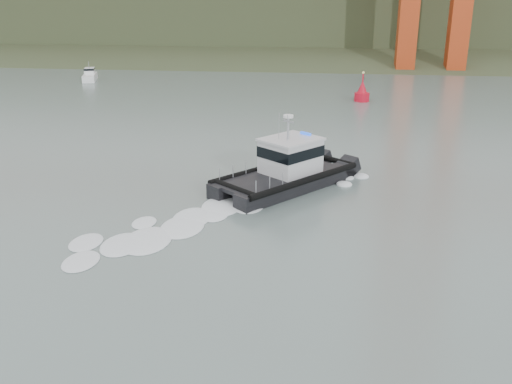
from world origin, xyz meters
TOP-DOWN VIEW (x-y plane):
  - ground at (0.00, 0.00)m, footprint 400.00×400.00m
  - headlands at (0.00, 125.50)m, footprint 500.00×105.36m
  - patrol_boat at (2.93, 14.85)m, footprint 9.86×10.69m
  - motorboat at (-29.51, 59.49)m, footprint 3.10×5.43m
  - nav_buoy at (9.73, 47.55)m, footprint 1.81×1.81m

SIDE VIEW (x-z plane):
  - ground at x=0.00m, z-range 0.00..0.00m
  - motorboat at x=-29.51m, z-range -0.71..2.13m
  - nav_buoy at x=9.73m, z-range -0.89..2.88m
  - patrol_boat at x=2.93m, z-range -1.30..3.90m
  - headlands at x=0.00m, z-range -6.52..20.61m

